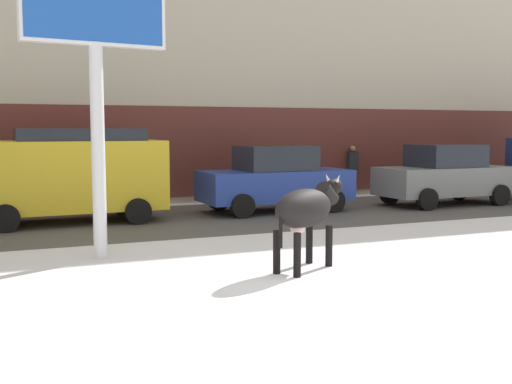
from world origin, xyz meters
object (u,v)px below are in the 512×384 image
at_px(billboard, 95,12).
at_px(car_blue_sedan, 275,179).
at_px(cow_black, 306,210).
at_px(pedestrian_by_cars, 352,170).
at_px(car_yellow_van, 69,173).
at_px(pedestrian_far_left, 29,180).
at_px(pedestrian_near_billboard, 420,168).
at_px(car_grey_sedan, 445,175).

distance_m(billboard, car_blue_sedan, 7.94).
xyz_separation_m(cow_black, pedestrian_by_cars, (6.70, 9.51, -0.11)).
relative_size(car_yellow_van, pedestrian_far_left, 2.68).
bearing_deg(pedestrian_near_billboard, car_grey_sedan, -115.91).
bearing_deg(pedestrian_by_cars, pedestrian_near_billboard, 0.00).
bearing_deg(car_yellow_van, pedestrian_far_left, 106.64).
xyz_separation_m(car_blue_sedan, pedestrian_far_left, (-6.36, 2.75, -0.03)).
relative_size(pedestrian_near_billboard, pedestrian_far_left, 1.00).
bearing_deg(billboard, pedestrian_near_billboard, 30.31).
relative_size(car_yellow_van, car_blue_sedan, 1.10).
bearing_deg(car_yellow_van, car_grey_sedan, -3.20).
relative_size(billboard, pedestrian_by_cars, 3.21).
bearing_deg(car_blue_sedan, billboard, -140.28).
bearing_deg(billboard, car_yellow_van, 90.41).
relative_size(cow_black, car_grey_sedan, 0.43).
relative_size(car_yellow_van, car_grey_sedan, 1.10).
distance_m(billboard, car_grey_sedan, 12.12).
xyz_separation_m(cow_black, car_blue_sedan, (2.52, 6.76, -0.09)).
bearing_deg(car_grey_sedan, car_yellow_van, 176.80).
height_order(cow_black, pedestrian_far_left, pedestrian_far_left).
height_order(car_yellow_van, car_grey_sedan, car_yellow_van).
height_order(billboard, pedestrian_by_cars, billboard).
bearing_deg(billboard, car_blue_sedan, 39.72).
distance_m(cow_black, car_yellow_van, 7.44).
distance_m(car_yellow_van, pedestrian_by_cars, 10.10).
relative_size(car_yellow_van, pedestrian_by_cars, 2.68).
bearing_deg(billboard, cow_black, -36.09).
distance_m(car_blue_sedan, pedestrian_by_cars, 5.00).
relative_size(cow_black, pedestrian_by_cars, 1.06).
distance_m(car_grey_sedan, pedestrian_near_billboard, 3.70).
bearing_deg(car_yellow_van, car_blue_sedan, -0.37).
height_order(car_yellow_van, pedestrian_by_cars, car_yellow_van).
height_order(car_yellow_van, pedestrian_far_left, car_yellow_van).
relative_size(cow_black, billboard, 0.33).
bearing_deg(pedestrian_far_left, pedestrian_near_billboard, 0.00).
bearing_deg(car_yellow_van, pedestrian_near_billboard, 12.18).
distance_m(car_blue_sedan, pedestrian_far_left, 6.92).
bearing_deg(car_grey_sedan, car_blue_sedan, 173.91).
bearing_deg(pedestrian_near_billboard, billboard, -149.69).
height_order(cow_black, billboard, billboard).
relative_size(cow_black, pedestrian_far_left, 1.06).
height_order(billboard, pedestrian_near_billboard, billboard).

